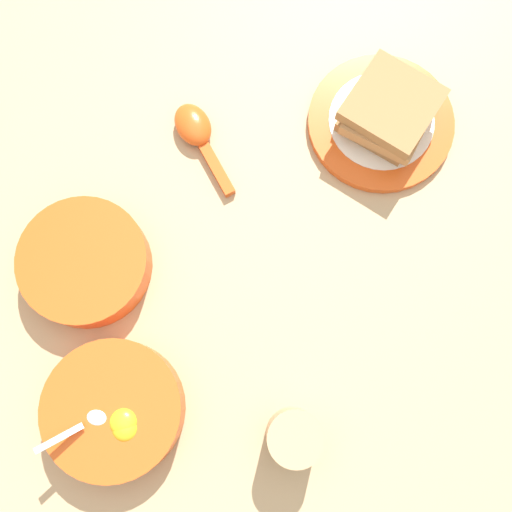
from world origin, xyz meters
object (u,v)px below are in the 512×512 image
Objects in this scene: toast_sandwich at (390,111)px; soup_spoon at (197,132)px; drinking_cup at (294,437)px; congee_bowl at (85,262)px; toast_plate at (381,123)px; egg_bowl at (114,410)px.

toast_sandwich is 0.25m from soup_spoon.
drinking_cup is (-0.19, 0.35, 0.03)m from soup_spoon.
congee_bowl is 2.01× the size of drinking_cup.
drinking_cup is (0.04, 0.41, 0.03)m from toast_plate.
congee_bowl is at bearing 38.41° from toast_plate.
toast_plate is 0.41m from drinking_cup.
toast_sandwich is at bearing -178.23° from toast_plate.
egg_bowl is 1.30× the size of soup_spoon.
soup_spoon is at bearing -61.29° from drinking_cup.
toast_sandwich reaches higher than toast_plate.
soup_spoon reaches higher than toast_plate.
drinking_cup is (-0.28, 0.15, 0.02)m from congee_bowl.
soup_spoon is 0.78× the size of congee_bowl.
toast_plate is 1.22× the size of congee_bowl.
drinking_cup reaches higher than congee_bowl.
egg_bowl is 1.18× the size of toast_sandwich.
egg_bowl is at bearing 87.29° from soup_spoon.
egg_bowl is at bearing 58.89° from toast_sandwich.
drinking_cup is at bearing -176.81° from egg_bowl.
congee_bowl is at bearing 64.49° from soup_spoon.
egg_bowl is 0.49m from toast_sandwich.
toast_sandwich is 1.11× the size of soup_spoon.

